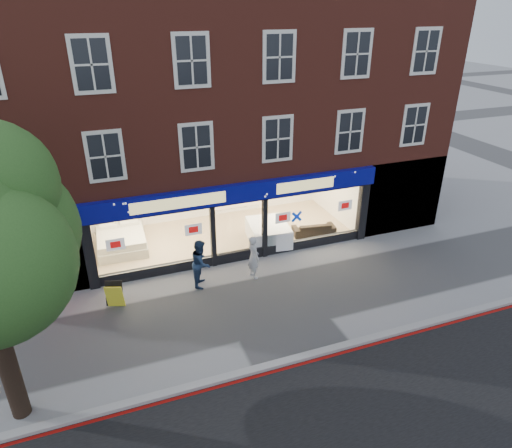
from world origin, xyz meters
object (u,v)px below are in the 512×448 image
display_bed (121,239)px  pedestrian_grey (253,257)px  a_board (114,295)px  mattress_stack (268,232)px  pedestrian_blue (201,263)px  sofa (314,228)px

display_bed → pedestrian_grey: (4.39, -3.86, 0.36)m
display_bed → a_board: 4.04m
mattress_stack → a_board: a_board is taller
pedestrian_grey → pedestrian_blue: pedestrian_blue is taller
pedestrian_grey → pedestrian_blue: size_ratio=0.94×
pedestrian_grey → display_bed: bearing=40.2°
sofa → pedestrian_blue: pedestrian_blue is taller
mattress_stack → pedestrian_blue: (-3.43, -2.10, 0.39)m
a_board → mattress_stack: bearing=39.4°
sofa → pedestrian_grey: bearing=40.5°
display_bed → mattress_stack: bearing=-13.3°
sofa → a_board: a_board is taller
mattress_stack → pedestrian_grey: size_ratio=1.32×
display_bed → pedestrian_blue: bearing=-54.5°
sofa → pedestrian_blue: bearing=29.2°
mattress_stack → a_board: 6.93m
display_bed → pedestrian_grey: 5.86m
pedestrian_grey → a_board: bearing=83.0°
sofa → pedestrian_grey: pedestrian_grey is taller
display_bed → pedestrian_blue: 4.46m
display_bed → pedestrian_blue: size_ratio=1.37×
a_board → pedestrian_blue: pedestrian_blue is taller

